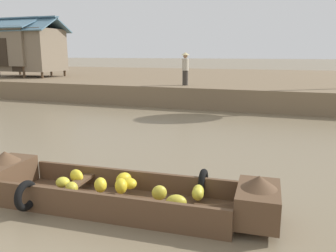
# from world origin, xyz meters

# --- Properties ---
(ground_plane) EXTENTS (300.00, 300.00, 0.00)m
(ground_plane) POSITION_xyz_m (0.00, 10.00, 0.00)
(ground_plane) COLOR #7A6B51
(riverbank_strip) EXTENTS (160.00, 20.00, 1.03)m
(riverbank_strip) POSITION_xyz_m (0.00, 24.65, 0.51)
(riverbank_strip) COLOR #756047
(riverbank_strip) RESTS_ON ground
(banana_boat) EXTENTS (5.42, 2.08, 0.83)m
(banana_boat) POSITION_xyz_m (1.42, 4.04, 0.29)
(banana_boat) COLOR brown
(banana_boat) RESTS_ON ground
(stilt_house_left) EXTENTS (3.96, 3.68, 4.02)m
(stilt_house_left) POSITION_xyz_m (-13.86, 18.72, 3.15)
(stilt_house_left) COLOR #4C3826
(stilt_house_left) RESTS_ON riverbank_strip
(stilt_house_mid_left) EXTENTS (4.70, 3.27, 4.01)m
(stilt_house_mid_left) POSITION_xyz_m (-12.93, 18.71, 2.91)
(stilt_house_mid_left) COLOR #4C3826
(stilt_house_mid_left) RESTS_ON riverbank_strip
(vendor_person) EXTENTS (0.44, 0.44, 1.66)m
(vendor_person) POSITION_xyz_m (-0.96, 16.00, 1.96)
(vendor_person) COLOR #332D28
(vendor_person) RESTS_ON riverbank_strip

